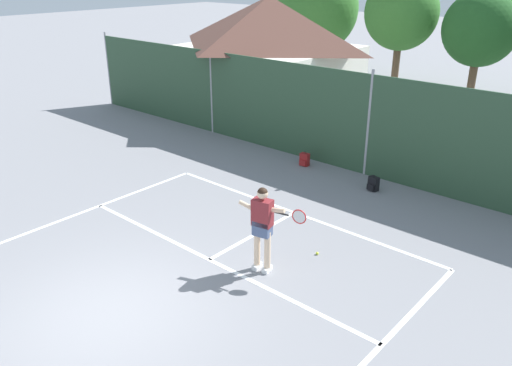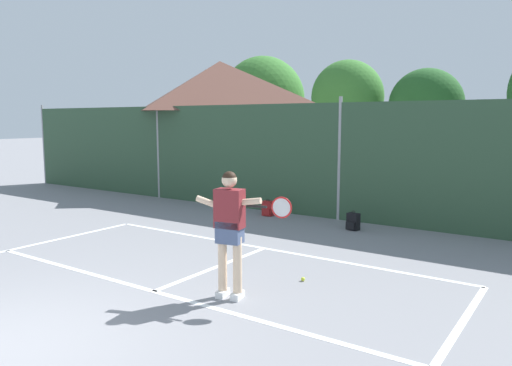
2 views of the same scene
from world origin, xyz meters
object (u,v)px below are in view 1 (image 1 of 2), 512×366
backpack_red (304,160)px  tennis_ball (317,253)px  tennis_player (263,222)px  backpack_black (373,184)px

backpack_red → tennis_ball: bearing=-50.9°
tennis_player → backpack_red: size_ratio=4.01×
backpack_black → backpack_red: bearing=173.2°
tennis_player → backpack_black: 5.23m
tennis_ball → backpack_red: (-3.41, 4.21, 0.16)m
backpack_red → backpack_black: 2.61m
tennis_player → tennis_ball: tennis_player is taller
backpack_red → backpack_black: size_ratio=1.00×
tennis_ball → backpack_black: 3.98m
tennis_player → tennis_ball: bearing=67.8°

